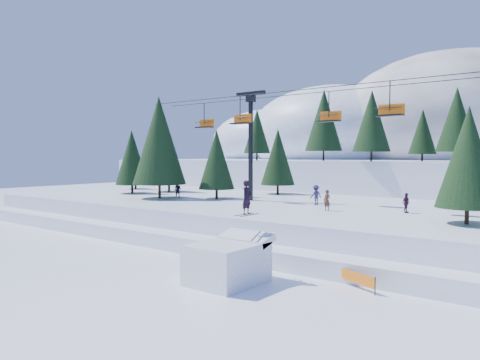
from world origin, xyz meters
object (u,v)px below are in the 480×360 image
Objects in this scene: jump_kicker at (229,260)px; chairlift at (359,124)px; banner_far at (432,284)px; banner_near at (355,278)px.

chairlift reaches higher than jump_kicker.
chairlift is 16.67× the size of banner_far.
chairlift is at bearing 127.00° from banner_far.
jump_kicker is 18.51m from chairlift.
banner_near is (5.81, -13.44, -8.78)m from chairlift.
jump_kicker is 2.06× the size of banner_near.
chairlift is at bearing 113.37° from banner_near.
banner_far is at bearing 25.19° from jump_kicker.
banner_near is 0.95× the size of banner_far.
banner_far is (9.20, 4.33, -0.66)m from jump_kicker.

